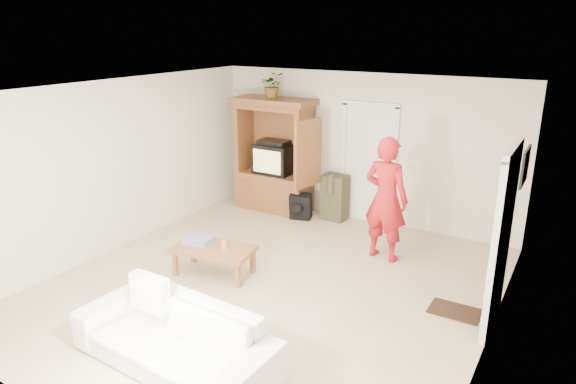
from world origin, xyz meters
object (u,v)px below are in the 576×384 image
object	(u,v)px
man	(386,199)
coffee_table	(214,251)
sofa	(175,337)
armoire	(275,162)

from	to	relation	value
man	coffee_table	size ratio (longest dim) A/B	1.56
sofa	coffee_table	bearing A→B (deg)	120.62
armoire	coffee_table	bearing A→B (deg)	-75.42
man	sofa	bearing A→B (deg)	83.53
armoire	coffee_table	world-z (taller)	armoire
man	coffee_table	bearing A→B (deg)	51.03
coffee_table	sofa	bearing A→B (deg)	-72.24
armoire	sofa	world-z (taller)	armoire
armoire	man	size ratio (longest dim) A/B	1.13
armoire	sofa	distance (m)	4.90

